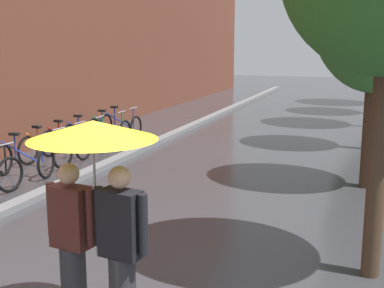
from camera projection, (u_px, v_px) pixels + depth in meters
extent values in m
cube|color=slate|center=(167.00, 137.00, 15.38)|extent=(0.30, 36.00, 0.12)
cylinder|color=#473323|center=(377.00, 167.00, 6.14)|extent=(0.23, 0.23, 2.78)
cylinder|color=#473323|center=(370.00, 131.00, 10.08)|extent=(0.29, 0.29, 2.27)
ellipsoid|color=#387533|center=(378.00, 11.00, 9.63)|extent=(2.46, 2.46, 3.10)
cylinder|color=#473323|center=(376.00, 92.00, 13.60)|extent=(0.28, 0.28, 3.11)
cylinder|color=#473323|center=(371.00, 87.00, 17.35)|extent=(0.22, 0.22, 2.72)
ellipsoid|color=#235623|center=(376.00, 9.00, 16.85)|extent=(2.70, 2.70, 3.21)
cylinder|color=#473323|center=(372.00, 85.00, 20.56)|extent=(0.31, 0.31, 2.36)
ellipsoid|color=#387533|center=(376.00, 27.00, 20.12)|extent=(2.73, 2.73, 2.85)
cylinder|color=#473323|center=(380.00, 76.00, 23.66)|extent=(0.27, 0.27, 2.58)
ellipsoid|color=#235623|center=(384.00, 20.00, 23.17)|extent=(3.05, 3.05, 3.33)
torus|color=black|center=(10.00, 174.00, 9.88)|extent=(0.15, 0.70, 0.70)
cylinder|color=black|center=(5.00, 159.00, 9.86)|extent=(0.04, 0.04, 0.58)
cylinder|color=#9E9EA3|center=(4.00, 145.00, 9.80)|extent=(0.09, 0.46, 0.03)
torus|color=black|center=(46.00, 162.00, 10.87)|extent=(0.14, 0.70, 0.70)
torus|color=black|center=(3.00, 160.00, 11.10)|extent=(0.14, 0.70, 0.70)
cylinder|color=#233DA8|center=(20.00, 152.00, 10.97)|extent=(0.88, 0.13, 0.43)
cylinder|color=#233DA8|center=(15.00, 148.00, 10.98)|extent=(0.04, 0.04, 0.55)
cube|color=black|center=(14.00, 134.00, 10.92)|extent=(0.23, 0.12, 0.06)
cylinder|color=#233DA8|center=(42.00, 149.00, 10.83)|extent=(0.04, 0.04, 0.58)
cylinder|color=#9E9EA3|center=(41.00, 135.00, 10.78)|extent=(0.08, 0.46, 0.03)
torus|color=black|center=(63.00, 154.00, 11.66)|extent=(0.13, 0.70, 0.70)
torus|color=black|center=(28.00, 150.00, 12.09)|extent=(0.13, 0.70, 0.70)
cylinder|color=orange|center=(41.00, 143.00, 11.88)|extent=(0.88, 0.12, 0.43)
cylinder|color=orange|center=(38.00, 140.00, 11.91)|extent=(0.04, 0.04, 0.55)
cube|color=black|center=(37.00, 127.00, 11.85)|extent=(0.23, 0.12, 0.06)
cylinder|color=orange|center=(59.00, 141.00, 11.64)|extent=(0.04, 0.04, 0.58)
cylinder|color=#9E9EA3|center=(59.00, 129.00, 11.58)|extent=(0.07, 0.46, 0.03)
torus|color=black|center=(84.00, 146.00, 12.57)|extent=(0.09, 0.70, 0.70)
torus|color=black|center=(49.00, 143.00, 12.95)|extent=(0.09, 0.70, 0.70)
cylinder|color=red|center=(62.00, 136.00, 12.76)|extent=(0.88, 0.08, 0.43)
cylinder|color=red|center=(59.00, 133.00, 12.78)|extent=(0.04, 0.04, 0.55)
cube|color=black|center=(58.00, 121.00, 12.72)|extent=(0.22, 0.11, 0.06)
cylinder|color=red|center=(80.00, 134.00, 12.54)|extent=(0.04, 0.04, 0.58)
cylinder|color=#9E9EA3|center=(80.00, 122.00, 12.48)|extent=(0.05, 0.46, 0.03)
torus|color=black|center=(103.00, 139.00, 13.51)|extent=(0.10, 0.70, 0.70)
torus|color=black|center=(69.00, 137.00, 13.79)|extent=(0.10, 0.70, 0.70)
cylinder|color=#233DA8|center=(82.00, 130.00, 13.64)|extent=(0.88, 0.09, 0.43)
cylinder|color=#233DA8|center=(78.00, 127.00, 13.65)|extent=(0.04, 0.04, 0.55)
cube|color=black|center=(78.00, 116.00, 13.59)|extent=(0.23, 0.11, 0.06)
cylinder|color=#233DA8|center=(100.00, 128.00, 13.47)|extent=(0.04, 0.04, 0.58)
cylinder|color=#9E9EA3|center=(100.00, 117.00, 13.42)|extent=(0.06, 0.46, 0.03)
torus|color=black|center=(125.00, 132.00, 14.49)|extent=(0.07, 0.70, 0.70)
torus|color=black|center=(93.00, 130.00, 14.84)|extent=(0.07, 0.70, 0.70)
cylinder|color=#1E7A38|center=(106.00, 124.00, 14.66)|extent=(0.88, 0.05, 0.43)
cylinder|color=#1E7A38|center=(102.00, 121.00, 14.68)|extent=(0.04, 0.04, 0.55)
cube|color=black|center=(102.00, 111.00, 14.62)|extent=(0.22, 0.10, 0.06)
cylinder|color=#1E7A38|center=(122.00, 122.00, 14.46)|extent=(0.04, 0.04, 0.58)
cylinder|color=#9E9EA3|center=(122.00, 112.00, 14.41)|extent=(0.03, 0.46, 0.03)
torus|color=black|center=(136.00, 127.00, 15.31)|extent=(0.08, 0.70, 0.70)
torus|color=black|center=(106.00, 125.00, 15.67)|extent=(0.08, 0.70, 0.70)
cylinder|color=#233DA8|center=(118.00, 120.00, 15.49)|extent=(0.88, 0.06, 0.43)
cylinder|color=#233DA8|center=(115.00, 117.00, 15.51)|extent=(0.04, 0.04, 0.55)
cube|color=black|center=(114.00, 107.00, 15.45)|extent=(0.22, 0.11, 0.06)
cylinder|color=#233DA8|center=(133.00, 118.00, 15.28)|extent=(0.04, 0.04, 0.58)
cylinder|color=#9E9EA3|center=(133.00, 108.00, 15.22)|extent=(0.04, 0.46, 0.03)
cylinder|color=#2D2D33|center=(74.00, 285.00, 5.23)|extent=(0.26, 0.26, 0.84)
cube|color=#4C231E|center=(71.00, 217.00, 5.09)|extent=(0.43, 0.28, 0.63)
sphere|color=tan|center=(69.00, 174.00, 5.00)|extent=(0.21, 0.21, 0.21)
cylinder|color=#4C231E|center=(52.00, 210.00, 5.20)|extent=(0.09, 0.09, 0.57)
cylinder|color=#4C231E|center=(90.00, 218.00, 4.96)|extent=(0.09, 0.09, 0.57)
cube|color=black|center=(121.00, 224.00, 4.79)|extent=(0.43, 0.28, 0.65)
sphere|color=tan|center=(119.00, 177.00, 4.71)|extent=(0.21, 0.21, 0.21)
cylinder|color=black|center=(99.00, 216.00, 4.90)|extent=(0.09, 0.09, 0.58)
cylinder|color=black|center=(143.00, 225.00, 4.67)|extent=(0.09, 0.09, 0.58)
cylinder|color=#9E9EA3|center=(95.00, 198.00, 4.91)|extent=(0.02, 0.02, 1.18)
cone|color=yellow|center=(93.00, 130.00, 4.79)|extent=(1.22, 1.22, 0.18)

